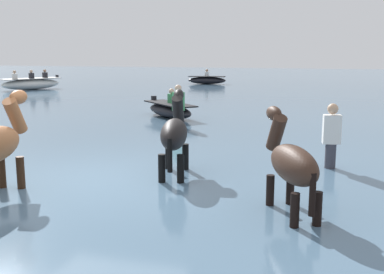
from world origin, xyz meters
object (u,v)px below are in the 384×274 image
at_px(horse_lead_black, 175,136).
at_px(person_spectator_far, 331,144).
at_px(boat_distant_west, 31,84).
at_px(person_wading_close, 178,111).
at_px(boat_near_starboard, 207,80).
at_px(boat_far_inshore, 170,110).
at_px(horse_flank_dark_bay, 291,167).

height_order(horse_lead_black, person_spectator_far, horse_lead_black).
bearing_deg(horse_lead_black, person_spectator_far, 25.69).
relative_size(boat_distant_west, person_wading_close, 2.16).
height_order(boat_near_starboard, boat_far_inshore, boat_near_starboard).
relative_size(boat_near_starboard, boat_far_inshore, 1.08).
bearing_deg(person_wading_close, boat_near_starboard, 102.20).
height_order(boat_distant_west, person_spectator_far, person_spectator_far).
relative_size(horse_lead_black, boat_near_starboard, 0.72).
bearing_deg(boat_far_inshore, boat_distant_west, 142.80).
distance_m(horse_lead_black, person_wading_close, 5.41).
relative_size(horse_flank_dark_bay, boat_near_starboard, 0.69).
bearing_deg(person_spectator_far, person_wading_close, 137.78).
bearing_deg(horse_flank_dark_bay, horse_lead_black, 145.18).
xyz_separation_m(horse_lead_black, horse_flank_dark_bay, (2.15, -1.50, -0.05)).
relative_size(horse_lead_black, boat_far_inshore, 0.78).
bearing_deg(boat_far_inshore, person_wading_close, -63.69).
bearing_deg(person_wading_close, horse_flank_dark_bay, -60.39).
bearing_deg(boat_near_starboard, boat_far_inshore, -79.55).
relative_size(horse_lead_black, boat_distant_west, 0.53).
xyz_separation_m(boat_near_starboard, person_wading_close, (3.86, -17.83, 0.19)).
relative_size(boat_distant_west, person_spectator_far, 2.16).
distance_m(boat_distant_west, person_wading_close, 16.23).
bearing_deg(boat_far_inshore, horse_flank_dark_bay, -61.09).
xyz_separation_m(horse_lead_black, boat_near_starboard, (-5.48, 22.99, -0.43)).
bearing_deg(horse_flank_dark_bay, person_spectator_far, 79.88).
relative_size(boat_near_starboard, person_wading_close, 1.60).
bearing_deg(horse_flank_dark_bay, boat_distant_west, 133.21).
relative_size(boat_far_inshore, person_spectator_far, 1.48).
height_order(person_wading_close, person_spectator_far, same).
distance_m(person_wading_close, person_spectator_far, 5.78).
xyz_separation_m(horse_lead_black, boat_far_inshore, (-2.53, 6.99, -0.45)).
xyz_separation_m(horse_flank_dark_bay, boat_far_inshore, (-4.69, 8.49, -0.40)).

